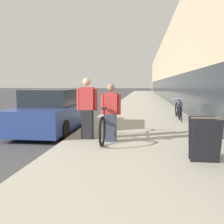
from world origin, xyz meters
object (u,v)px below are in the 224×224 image
Objects in this scene: tandem_bicycle at (107,125)px; person_bystander at (87,108)px; sandwich_board_sign at (204,139)px; bike_rack_hoop at (181,109)px; person_rider at (111,113)px; cruiser_bike_nearest at (178,110)px; parked_sedan_curbside at (53,112)px.

person_bystander is at bearing -173.35° from tandem_bicycle.
tandem_bicycle is 2.91m from sandwich_board_sign.
bike_rack_hoop is (3.17, 3.93, -0.36)m from person_bystander.
person_rider is 5.85m from cruiser_bike_nearest.
parked_sedan_curbside is at bearing 133.29° from person_bystander.
parked_sedan_curbside is at bearing -146.86° from cruiser_bike_nearest.
sandwich_board_sign is (2.82, -1.78, -0.42)m from person_bystander.
tandem_bicycle reaches higher than bike_rack_hoop.
parked_sedan_curbside reaches higher than cruiser_bike_nearest.
sandwich_board_sign is (2.10, -1.52, -0.34)m from person_rider.
person_bystander is 5.98m from cruiser_bike_nearest.
tandem_bicycle is at bearing 6.65° from person_bystander.
tandem_bicycle reaches higher than cruiser_bike_nearest.
tandem_bicycle is 0.59× the size of parked_sedan_curbside.
sandwich_board_sign is at bearing -93.22° from cruiser_bike_nearest.
person_rider is at bearing -20.02° from person_bystander.
tandem_bicycle is 3.13× the size of bike_rack_hoop.
bike_rack_hoop is 0.94× the size of sandwich_board_sign.
bike_rack_hoop is at bearing 23.40° from parked_sedan_curbside.
sandwich_board_sign is at bearing -32.30° from person_bystander.
person_bystander reaches higher than sandwich_board_sign.
cruiser_bike_nearest is at bearing 86.78° from sandwich_board_sign.
sandwich_board_sign reaches higher than bike_rack_hoop.
person_rider is at bearing 144.10° from sandwich_board_sign.
person_rider is 0.35× the size of parked_sedan_curbside.
person_rider is at bearing -115.19° from cruiser_bike_nearest.
bike_rack_hoop is at bearing 59.64° from person_rider.
person_rider is 0.91× the size of person_bystander.
tandem_bicycle is 2.88m from parked_sedan_curbside.
person_rider reaches higher than bike_rack_hoop.
person_bystander is 2.51m from parked_sedan_curbside.
person_bystander is at bearing -46.71° from parked_sedan_curbside.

